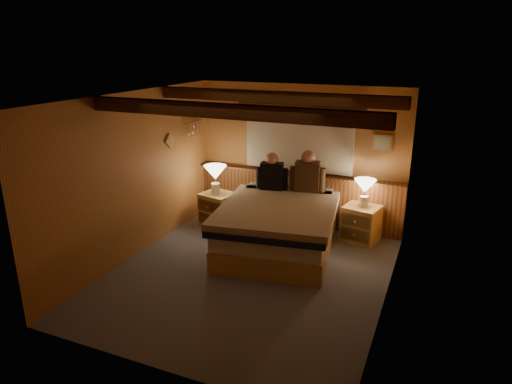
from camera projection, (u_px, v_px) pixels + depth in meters
The scene contains 19 objects.
floor at pixel (250, 274), 6.26m from camera, with size 4.20×4.20×0.00m, color slate.
ceiling at pixel (249, 97), 5.52m from camera, with size 4.20×4.20×0.00m, color #C38149.
wall_back at pixel (299, 156), 7.73m from camera, with size 3.60×3.60×0.00m, color #BF8844.
wall_left at pixel (135, 176), 6.56m from camera, with size 4.20×4.20×0.00m, color #BF8844.
wall_right at pixel (393, 210), 5.22m from camera, with size 4.20×4.20×0.00m, color #BF8844.
wall_front at pixel (154, 258), 4.06m from camera, with size 3.60×3.60×0.00m, color #BF8844.
wainscot at pixel (297, 197), 7.89m from camera, with size 3.60×0.23×0.94m.
curtain_window at pixel (299, 138), 7.57m from camera, with size 2.18×0.09×1.11m.
ceiling_beams at pixel (254, 103), 5.68m from camera, with size 3.60×1.65×0.16m.
coat_rail at pixel (194, 127), 7.77m from camera, with size 0.05×0.55×0.24m.
framed_print at pixel (382, 143), 7.10m from camera, with size 0.30×0.04×0.25m.
bed at pixel (279, 226), 6.91m from camera, with size 1.94×2.37×0.73m.
nightstand_left at pixel (218, 209), 7.88m from camera, with size 0.61×0.57×0.58m.
nightstand_right at pixel (361, 224), 7.26m from camera, with size 0.61×0.57×0.58m.
lamp_left at pixel (215, 174), 7.66m from camera, with size 0.38×0.38×0.50m.
lamp_right at pixel (365, 188), 7.08m from camera, with size 0.34×0.34×0.44m.
person_left at pixel (272, 174), 7.45m from camera, with size 0.52×0.27×0.64m.
person_right at pixel (308, 174), 7.35m from camera, with size 0.57×0.29×0.70m.
duffel_bag at pixel (228, 217), 7.93m from camera, with size 0.52×0.38×0.34m.
Camera 1 is at (2.28, -5.12, 3.02)m, focal length 32.00 mm.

